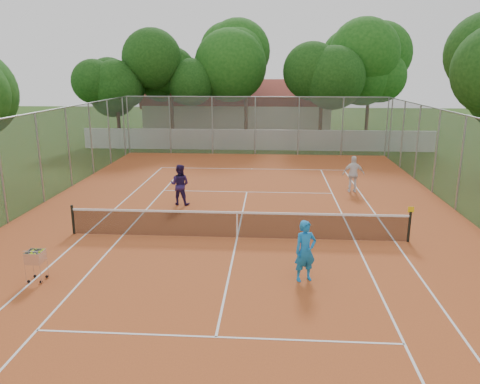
# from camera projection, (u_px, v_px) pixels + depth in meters

# --- Properties ---
(ground) EXTENTS (120.00, 120.00, 0.00)m
(ground) POSITION_uv_depth(u_px,v_px,m) (237.00, 238.00, 16.57)
(ground) COLOR #1F3C10
(ground) RESTS_ON ground
(court_pad) EXTENTS (18.00, 34.00, 0.02)m
(court_pad) POSITION_uv_depth(u_px,v_px,m) (237.00, 238.00, 16.57)
(court_pad) COLOR #AE4E21
(court_pad) RESTS_ON ground
(court_lines) EXTENTS (10.98, 23.78, 0.01)m
(court_lines) POSITION_uv_depth(u_px,v_px,m) (237.00, 237.00, 16.57)
(court_lines) COLOR white
(court_lines) RESTS_ON court_pad
(tennis_net) EXTENTS (11.88, 0.10, 0.98)m
(tennis_net) POSITION_uv_depth(u_px,v_px,m) (237.00, 224.00, 16.45)
(tennis_net) COLOR black
(tennis_net) RESTS_ON court_pad
(perimeter_fence) EXTENTS (18.00, 34.00, 4.00)m
(perimeter_fence) POSITION_uv_depth(u_px,v_px,m) (237.00, 183.00, 16.07)
(perimeter_fence) COLOR slate
(perimeter_fence) RESTS_ON ground
(boundary_wall) EXTENTS (26.00, 0.30, 1.50)m
(boundary_wall) POSITION_uv_depth(u_px,v_px,m) (256.00, 140.00, 34.72)
(boundary_wall) COLOR silver
(boundary_wall) RESTS_ON ground
(clubhouse) EXTENTS (16.40, 9.00, 4.40)m
(clubhouse) POSITION_uv_depth(u_px,v_px,m) (239.00, 109.00, 44.14)
(clubhouse) COLOR beige
(clubhouse) RESTS_ON ground
(tropical_trees) EXTENTS (29.00, 19.00, 10.00)m
(tropical_trees) POSITION_uv_depth(u_px,v_px,m) (258.00, 80.00, 36.54)
(tropical_trees) COLOR #0F340D
(tropical_trees) RESTS_ON ground
(player_near) EXTENTS (0.75, 0.63, 1.75)m
(player_near) POSITION_uv_depth(u_px,v_px,m) (305.00, 251.00, 13.00)
(player_near) COLOR #1778C7
(player_near) RESTS_ON court_pad
(player_far_left) EXTENTS (0.97, 0.81, 1.79)m
(player_far_left) POSITION_uv_depth(u_px,v_px,m) (180.00, 185.00, 20.45)
(player_far_left) COLOR #27194C
(player_far_left) RESTS_ON court_pad
(player_far_right) EXTENTS (1.05, 0.46, 1.78)m
(player_far_right) POSITION_uv_depth(u_px,v_px,m) (353.00, 174.00, 22.54)
(player_far_right) COLOR white
(player_far_right) RESTS_ON court_pad
(ball_hopper) EXTENTS (0.56, 0.56, 0.97)m
(ball_hopper) POSITION_uv_depth(u_px,v_px,m) (36.00, 265.00, 13.06)
(ball_hopper) COLOR silver
(ball_hopper) RESTS_ON court_pad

